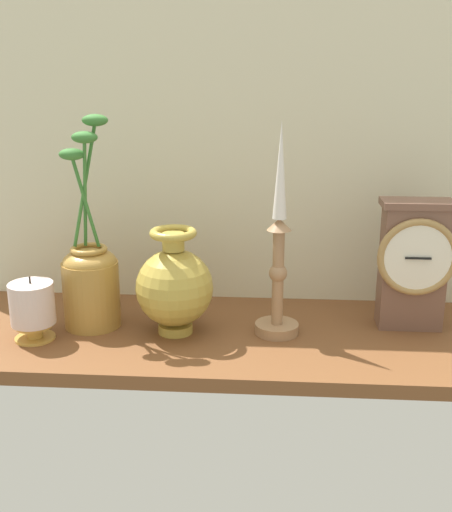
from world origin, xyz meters
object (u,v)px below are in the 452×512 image
at_px(brass_vase_bulbous, 174,286).
at_px(pillar_candle_front, 32,308).
at_px(mantel_clock, 413,263).
at_px(brass_vase_jar, 91,278).
at_px(candlestick_tall_left, 278,260).

bearing_deg(brass_vase_bulbous, pillar_candle_front, -168.94).
bearing_deg(mantel_clock, brass_vase_jar, -176.49).
relative_size(brass_vase_bulbous, brass_vase_jar, 0.50).
xyz_separation_m(brass_vase_bulbous, brass_vase_jar, (-0.15, 0.02, 0.00)).
bearing_deg(candlestick_tall_left, mantel_clock, 11.59).
distance_m(brass_vase_bulbous, brass_vase_jar, 0.15).
xyz_separation_m(mantel_clock, brass_vase_jar, (-0.57, -0.03, -0.03)).
relative_size(mantel_clock, candlestick_tall_left, 0.63).
distance_m(candlestick_tall_left, brass_vase_jar, 0.34).
bearing_deg(mantel_clock, brass_vase_bulbous, -172.48).
distance_m(brass_vase_jar, pillar_candle_front, 0.11).
bearing_deg(candlestick_tall_left, pillar_candle_front, -172.78).
xyz_separation_m(candlestick_tall_left, brass_vase_bulbous, (-0.18, -0.01, -0.05)).
height_order(candlestick_tall_left, pillar_candle_front, candlestick_tall_left).
height_order(mantel_clock, pillar_candle_front, mantel_clock).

